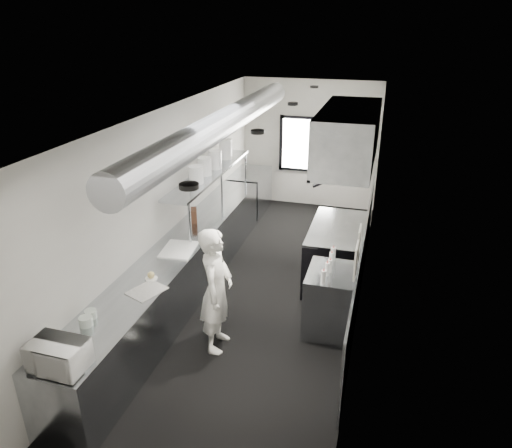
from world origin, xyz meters
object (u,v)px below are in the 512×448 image
Objects in this scene: prep_counter at (181,271)px; squeeze_bottle_d at (331,259)px; exhaust_hood at (348,136)px; squeeze_bottle_e at (333,254)px; knife_block at (194,215)px; plate_stack_a at (196,175)px; deli_tub_a at (86,321)px; squeeze_bottle_b at (327,269)px; squeeze_bottle_c at (330,266)px; plate_stack_b at (204,166)px; bottle_station at (331,301)px; line_cook at (216,290)px; plate_stack_d at (226,149)px; far_work_table at (250,192)px; deli_tub_b at (91,314)px; plate_stack_c at (215,160)px; squeeze_bottle_a at (323,277)px; small_plate at (151,279)px; pass_shelf at (211,174)px; range at (335,253)px; microwave at (58,356)px; cutting_board at (178,249)px.

squeeze_bottle_d reaches higher than prep_counter.
exhaust_hood reaches higher than squeeze_bottle_e.
plate_stack_a reaches higher than knife_block.
deli_tub_a reaches higher than prep_counter.
squeeze_bottle_b is 1.02× the size of squeeze_bottle_c.
plate_stack_b reaches higher than squeeze_bottle_d.
bottle_station is 0.54× the size of line_cook.
plate_stack_a reaches higher than squeeze_bottle_d.
plate_stack_d is 1.83× the size of squeeze_bottle_e.
deli_tub_b is at bearing -91.69° from far_work_table.
plate_stack_c is (-0.02, 1.70, 1.28)m from prep_counter.
plate_stack_b reaches higher than squeeze_bottle_a.
line_cook is 11.40× the size of deli_tub_a.
squeeze_bottle_a is at bearing 12.49° from small_plate.
exhaust_hood reaches higher than line_cook.
knife_block is 1.23× the size of squeeze_bottle_d.
small_plate is (0.12, -2.52, -0.63)m from pass_shelf.
plate_stack_b is (-2.26, 0.11, 1.25)m from range.
microwave is (0.07, -4.29, -0.49)m from pass_shelf.
plate_stack_b reaches higher than pass_shelf.
plate_stack_a is at bearing -89.89° from pass_shelf.
squeeze_bottle_e is at bearing -34.74° from plate_stack_c.
plate_stack_a is 1.52× the size of squeeze_bottle_c.
squeeze_bottle_e reaches higher than squeeze_bottle_a.
plate_stack_d is (-0.01, 0.84, 0.22)m from pass_shelf.
pass_shelf is 14.92× the size of squeeze_bottle_e.
exhaust_hood is at bearing 90.56° from squeeze_bottle_e.
far_work_table is at bearing 7.29° from line_cook.
deli_tub_a is at bearing -96.02° from cutting_board.
exhaust_hood is 2.96m from cutting_board.
squeeze_bottle_a is at bearing -62.37° from far_work_table.
knife_block is at bearing 89.58° from deli_tub_a.
line_cook is 5.22× the size of plate_stack_c.
line_cook is at bearing -120.01° from range.
range reaches higher than bottle_station.
range is 4.57m from microwave.
deli_tub_a reaches higher than deli_tub_b.
pass_shelf reaches higher than far_work_table.
prep_counter is 2.33m from squeeze_bottle_e.
microwave is 2.53× the size of squeeze_bottle_a.
squeeze_bottle_e is at bearing -54.88° from line_cook.
microwave is at bearing -89.29° from plate_stack_c.
bottle_station is 3.26× the size of plate_stack_a.
knife_block is 2.52m from squeeze_bottle_d.
microwave is (-0.91, -1.83, 0.21)m from line_cook.
squeeze_bottle_a is (2.28, -2.89, -0.76)m from plate_stack_d.
range is 2.39m from knife_block.
squeeze_bottle_e is (0.01, -1.08, -1.39)m from exhaust_hood.
microwave is at bearing -76.06° from deli_tub_a.
squeeze_bottle_c is (2.30, -1.71, -0.54)m from pass_shelf.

